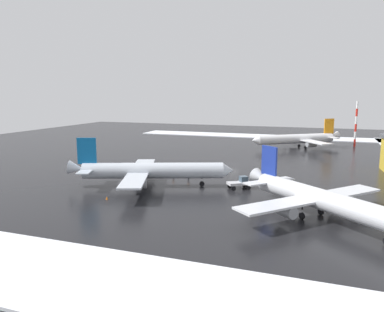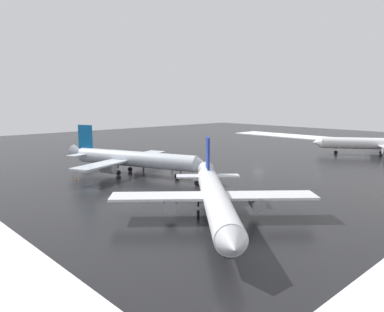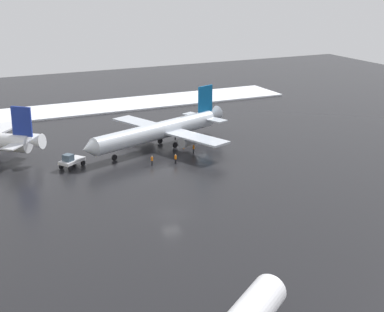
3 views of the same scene
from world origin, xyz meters
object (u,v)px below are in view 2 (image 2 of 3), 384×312
Objects in this scene: pushback_tug at (208,178)px; traffic_cone_near_nose at (130,169)px; airplane_foreground_jet at (132,159)px; ground_crew_by_nose_gear at (181,168)px; airplane_parked_portside at (215,198)px; traffic_cone_mid_line at (76,178)px; airplane_parked_starboard at (376,144)px; ground_crew_mid_apron at (143,164)px; ground_crew_beside_wing at (172,165)px.

traffic_cone_near_nose is at bearing 150.15° from pushback_tug.
airplane_foreground_jet reaches higher than ground_crew_by_nose_gear.
traffic_cone_mid_line is (-1.00, 36.27, -2.94)m from airplane_parked_portside.
airplane_parked_starboard is 52.42× the size of traffic_cone_near_nose.
traffic_cone_mid_line is (-11.17, 2.94, -3.03)m from airplane_foreground_jet.
airplane_parked_starboard is 61.73m from pushback_tug.
ground_crew_by_nose_gear is (19.25, 28.18, -2.25)m from airplane_parked_portside.
airplane_foreground_jet reaches higher than pushback_tug.
airplane_foreground_jet is 34.85m from airplane_parked_portside.
ground_crew_mid_apron is 3.83m from traffic_cone_near_nose.
ground_crew_beside_wing is (9.97, -1.18, -2.33)m from airplane_foreground_jet.
pushback_tug is at bearing -6.47° from airplane_foreground_jet.
ground_crew_by_nose_gear and ground_crew_beside_wing have the same top height.
pushback_tug is 21.83m from traffic_cone_near_nose.
traffic_cone_near_nose is (-63.61, 28.20, -3.03)m from airplane_parked_starboard.
ground_crew_by_nose_gear is 1.00× the size of ground_crew_mid_apron.
traffic_cone_near_nose is (-6.91, 9.00, -0.70)m from ground_crew_by_nose_gear.
ground_crew_by_nose_gear is (-56.69, 19.20, -2.34)m from airplane_parked_starboard.
airplane_parked_portside is at bearing 60.59° from airplane_parked_starboard.
airplane_parked_starboard is 81.69m from traffic_cone_mid_line.
airplane_parked_portside is 48.50× the size of traffic_cone_near_nose.
ground_crew_mid_apron is at bearing 140.34° from pushback_tug.
airplane_parked_portside is at bearing -108.35° from traffic_cone_near_nose.
pushback_tug is 22.07m from ground_crew_mid_apron.
ground_crew_by_nose_gear is (4.66, 12.69, -0.31)m from pushback_tug.
ground_crew_mid_apron is (5.92, 4.18, -2.33)m from airplane_foreground_jet.
airplane_parked_portside is 34.20m from ground_crew_by_nose_gear.
airplane_parked_starboard reaches higher than ground_crew_mid_apron.
pushback_tug is at bearing 165.10° from ground_crew_mid_apron.
airplane_parked_portside is at bearing -88.42° from traffic_cone_mid_line.
airplane_parked_starboard is 52.42× the size of traffic_cone_mid_line.
airplane_parked_starboard is 59.90m from ground_crew_by_nose_gear.
airplane_parked_portside reaches higher than ground_crew_beside_wing.
airplane_foreground_jet is 1.13× the size of airplane_parked_starboard.
airplane_parked_starboard is 16.86× the size of ground_crew_by_nose_gear.
pushback_tug is 17.57m from ground_crew_beside_wing.
ground_crew_by_nose_gear is 4.07m from ground_crew_beside_wing.
ground_crew_beside_wing is 21.54m from traffic_cone_mid_line.
airplane_parked_portside is 39.29m from traffic_cone_near_nose.
airplane_foreground_jet is 18.99× the size of ground_crew_by_nose_gear.
airplane_parked_starboard is 60.47m from ground_crew_beside_wing.
ground_crew_by_nose_gear and ground_crew_mid_apron have the same top height.
airplane_foreground_jet is at bearing 151.55° from ground_crew_beside_wing.
ground_crew_by_nose_gear is 11.37m from traffic_cone_near_nose.
airplane_parked_starboard is at bearing 49.29° from airplane_foreground_jet.
ground_crew_beside_wing is 3.11× the size of traffic_cone_near_nose.
airplane_foreground_jet is 18.49m from pushback_tug.
ground_crew_beside_wing is (0.89, 3.98, 0.00)m from ground_crew_by_nose_gear.
ground_crew_mid_apron is 3.11× the size of traffic_cone_mid_line.
traffic_cone_near_nose is at bearing 82.61° from ground_crew_by_nose_gear.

